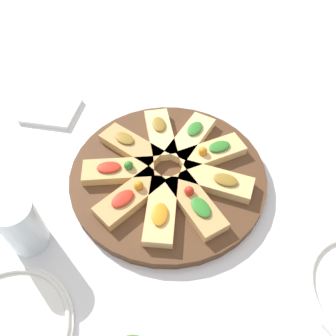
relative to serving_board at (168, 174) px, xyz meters
The scene contains 14 objects.
ground_plane 0.01m from the serving_board, ahead, with size 3.00×3.00×0.00m, color silver.
serving_board is the anchor object (origin of this frame).
focaccia_slice_0 0.10m from the serving_board, 30.64° to the right, with size 0.15×0.12×0.03m.
focaccia_slice_1 0.10m from the serving_board, 11.22° to the left, with size 0.15×0.08×0.03m.
focaccia_slice_2 0.10m from the serving_board, 52.03° to the left, with size 0.13×0.15×0.03m.
focaccia_slice_3 0.10m from the serving_board, 91.92° to the left, with size 0.06×0.15×0.03m.
focaccia_slice_4 0.10m from the serving_board, 127.19° to the left, with size 0.13×0.15×0.03m.
focaccia_slice_5 0.10m from the serving_board, 167.31° to the left, with size 0.15×0.08×0.03m.
focaccia_slice_6 0.10m from the serving_board, 148.88° to the right, with size 0.15×0.12×0.03m.
focaccia_slice_7 0.10m from the serving_board, 112.99° to the right, with size 0.11×0.15×0.03m.
focaccia_slice_8 0.10m from the serving_board, 73.15° to the right, with size 0.09×0.15×0.03m.
plate_right 0.39m from the serving_board, 57.88° to the left, with size 0.21×0.21×0.02m.
water_glass 0.29m from the serving_board, 37.54° to the left, with size 0.07×0.07×0.11m, color silver.
napkin_stack 0.36m from the serving_board, 28.11° to the right, with size 0.13×0.11×0.01m, color white.
Camera 1 is at (-0.05, 0.42, 0.55)m, focal length 35.00 mm.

